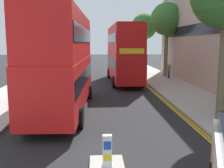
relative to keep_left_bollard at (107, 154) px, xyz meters
The scene contains 10 objects.
sidewalk_right 12.96m from the keep_left_bollard, 59.87° to the left, with size 4.00×80.00×0.14m, color #ADA89E.
sidewalk_left 12.96m from the keep_left_bollard, 120.13° to the left, with size 4.00×80.00×0.14m, color #ADA89E.
kerb_line_outer 10.21m from the keep_left_bollard, 64.43° to the left, with size 0.10×56.00×0.01m, color yellow.
kerb_line_inner 10.15m from the keep_left_bollard, 65.25° to the left, with size 0.10×56.00×0.01m, color yellow.
keep_left_bollard is the anchor object (origin of this frame).
double_decker_bus_away 8.47m from the keep_left_bollard, 105.78° to the left, with size 3.10×10.89×5.64m.
double_decker_bus_oncoming 19.22m from the keep_left_bollard, 82.81° to the left, with size 2.97×10.86×5.64m.
pedestrian_far 22.04m from the keep_left_bollard, 70.09° to the left, with size 0.34×0.22×1.62m.
street_tree_near 30.85m from the keep_left_bollard, 77.99° to the left, with size 3.54×3.54×7.83m.
street_tree_far 24.76m from the keep_left_bollard, 71.45° to the left, with size 3.70×3.70×8.31m.
Camera 1 is at (-0.29, -2.84, 3.94)m, focal length 42.86 mm.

